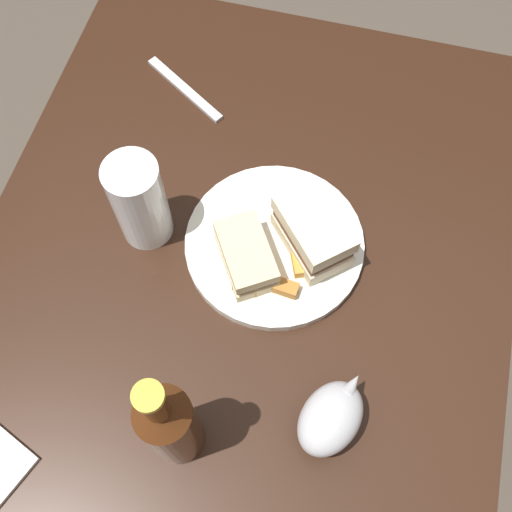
% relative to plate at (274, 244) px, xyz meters
% --- Properties ---
extents(ground_plane, '(6.00, 6.00, 0.00)m').
position_rel_plate_xyz_m(ground_plane, '(0.07, -0.04, -0.78)').
color(ground_plane, '#4C4238').
extents(dining_table, '(1.09, 0.81, 0.77)m').
position_rel_plate_xyz_m(dining_table, '(0.07, -0.04, -0.39)').
color(dining_table, black).
rests_on(dining_table, ground).
extents(plate, '(0.27, 0.27, 0.02)m').
position_rel_plate_xyz_m(plate, '(0.00, 0.00, 0.00)').
color(plate, silver).
rests_on(plate, dining_table).
extents(sandwich_half_left, '(0.13, 0.12, 0.05)m').
position_rel_plate_xyz_m(sandwich_half_left, '(0.04, -0.03, 0.03)').
color(sandwich_half_left, beige).
rests_on(sandwich_half_left, plate).
extents(sandwich_half_right, '(0.14, 0.14, 0.08)m').
position_rel_plate_xyz_m(sandwich_half_right, '(-0.01, 0.05, 0.05)').
color(sandwich_half_right, beige).
rests_on(sandwich_half_right, plate).
extents(potato_wedge_front, '(0.03, 0.05, 0.02)m').
position_rel_plate_xyz_m(potato_wedge_front, '(0.07, 0.03, 0.02)').
color(potato_wedge_front, '#AD702D').
rests_on(potato_wedge_front, plate).
extents(potato_wedge_middle, '(0.05, 0.03, 0.02)m').
position_rel_plate_xyz_m(potato_wedge_middle, '(0.07, -0.02, 0.02)').
color(potato_wedge_middle, '#B77F33').
rests_on(potato_wedge_middle, plate).
extents(potato_wedge_back, '(0.05, 0.04, 0.02)m').
position_rel_plate_xyz_m(potato_wedge_back, '(0.03, 0.04, 0.02)').
color(potato_wedge_back, gold).
rests_on(potato_wedge_back, plate).
extents(potato_wedge_left_edge, '(0.05, 0.05, 0.02)m').
position_rel_plate_xyz_m(potato_wedge_left_edge, '(0.08, 0.00, 0.02)').
color(potato_wedge_left_edge, gold).
rests_on(potato_wedge_left_edge, plate).
extents(pint_glass, '(0.08, 0.08, 0.16)m').
position_rel_plate_xyz_m(pint_glass, '(0.02, -0.20, 0.06)').
color(pint_glass, white).
rests_on(pint_glass, dining_table).
extents(gravy_boat, '(0.13, 0.11, 0.07)m').
position_rel_plate_xyz_m(gravy_boat, '(0.24, 0.13, 0.04)').
color(gravy_boat, '#B7B7BC').
rests_on(gravy_boat, dining_table).
extents(cider_bottle, '(0.07, 0.07, 0.27)m').
position_rel_plate_xyz_m(cider_bottle, '(0.31, -0.05, 0.10)').
color(cider_bottle, '#47230F').
rests_on(cider_bottle, dining_table).
extents(fork, '(0.11, 0.16, 0.01)m').
position_rel_plate_xyz_m(fork, '(-0.25, -0.22, -0.00)').
color(fork, silver).
rests_on(fork, dining_table).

